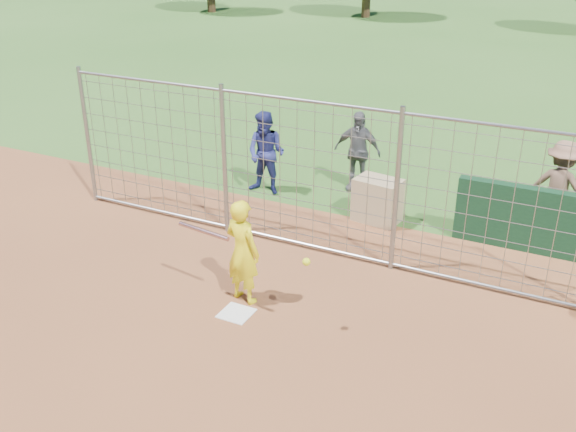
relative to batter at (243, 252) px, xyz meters
The scene contains 10 objects.
ground 0.80m from the batter, 62.14° to the right, with size 100.00×100.00×0.00m, color #2D591E.
home_plate 0.86m from the batter, 75.83° to the right, with size 0.43×0.43×0.02m, color silver.
dugout_wall 4.89m from the batter, 44.34° to the left, with size 2.60×0.20×1.10m, color #11381E.
batter is the anchor object (origin of this frame).
bystander_a 4.02m from the batter, 113.84° to the left, with size 0.80×0.62×1.65m, color navy.
bystander_b 4.63m from the batter, 91.09° to the left, with size 0.95×0.40×1.62m, color #545558.
bystander_c 5.73m from the batter, 49.77° to the left, with size 1.07×0.61×1.65m, color brown.
equipment_bin 3.51m from the batter, 76.81° to the left, with size 0.80×0.55×0.80m, color tan.
equipment_in_play 0.49m from the batter, 95.03° to the right, with size 2.01×0.18×0.19m.
backstop_fence 1.88m from the batter, 86.96° to the left, with size 9.08×0.08×2.60m.
Camera 1 is at (4.02, -6.58, 4.96)m, focal length 40.00 mm.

